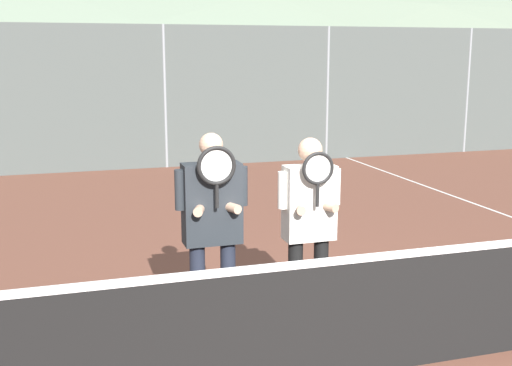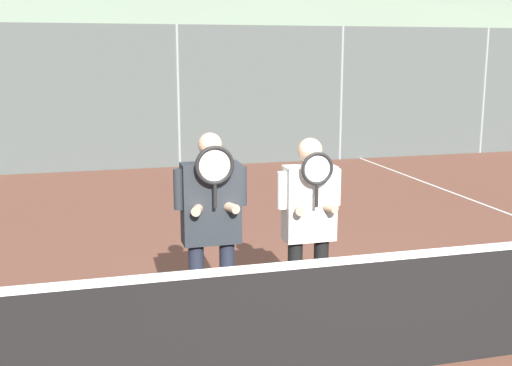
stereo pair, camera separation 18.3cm
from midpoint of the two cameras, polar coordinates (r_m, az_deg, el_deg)
hill_distant at (r=59.74m, az=-13.41°, el=8.90°), size 131.77×73.20×25.62m
clubhouse_building at (r=22.73m, az=-14.35°, el=9.15°), size 19.07×5.50×3.20m
fence_back at (r=13.80m, az=-6.54°, el=7.61°), size 22.37×0.06×3.00m
tennis_net at (r=5.01m, az=11.04°, el=-11.35°), size 11.39×0.09×1.06m
player_leftmost at (r=5.37m, az=-3.02°, el=-3.26°), size 0.62×0.34×1.79m
player_center_left at (r=5.59m, az=5.68°, el=-3.15°), size 0.58×0.34×1.72m
car_left_of_center at (r=16.96m, az=-12.59°, el=5.99°), size 4.24×1.97×1.69m
car_center at (r=18.04m, az=3.06°, el=6.74°), size 4.14×2.05×1.82m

